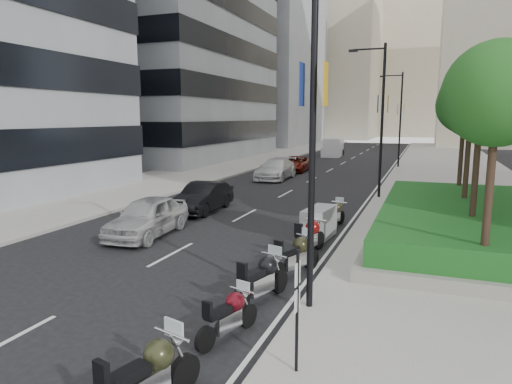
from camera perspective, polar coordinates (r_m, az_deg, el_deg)
The scene contains 30 objects.
ground at distance 12.79m, azimuth -14.11°, elevation -13.21°, with size 160.00×160.00×0.00m, color black.
sidewalk_right at distance 39.98m, azimuth 23.53°, elevation 1.70°, with size 10.00×100.00×0.15m, color #9E9B93.
sidewalk_left at distance 44.16m, azimuth -4.81°, elevation 3.10°, with size 8.00×100.00×0.15m, color #9E9B93.
lane_edge at distance 40.06m, azimuth 15.94°, elevation 2.04°, with size 0.12×100.00×0.01m, color silver.
lane_centre at distance 40.80m, azimuth 8.64°, elevation 2.42°, with size 0.12×100.00×0.01m, color silver.
building_grey_far at distance 86.02m, azimuth -0.59°, elevation 16.11°, with size 22.00×26.00×30.00m, color gray.
building_cream_left at distance 113.08m, azimuth 8.09°, elevation 15.41°, with size 26.00×24.00×34.00m, color #B7AD93.
building_cream_centre at distance 130.50m, azimuth 19.03°, elevation 15.06°, with size 30.00×24.00×38.00m, color #B7AD93.
planter at distance 20.39m, azimuth 28.98°, elevation -4.59°, with size 10.00×14.00×0.40m, color gray.
hedge at distance 20.26m, azimuth 29.11°, elevation -2.94°, with size 9.40×13.40×0.80m, color #134318.
tree_0 at distance 13.75m, azimuth 27.94°, elevation 10.70°, with size 2.80×2.80×6.30m.
tree_1 at distance 17.72m, azimuth 26.34°, elevation 10.27°, with size 2.80×2.80×6.30m.
tree_2 at distance 21.71m, azimuth 25.33°, elevation 9.99°, with size 2.80×2.80×6.30m.
tree_3 at distance 25.70m, azimuth 24.63°, elevation 9.80°, with size 2.80×2.80×6.30m.
lamp_post_0 at distance 10.99m, azimuth 6.35°, elevation 10.44°, with size 2.34×0.45×9.00m.
lamp_post_1 at distance 27.77m, azimuth 15.20°, elevation 9.47°, with size 2.34×0.45×9.00m.
lamp_post_2 at distance 45.72m, azimuth 17.43°, elevation 9.19°, with size 2.34×0.45×9.00m.
parking_sign at distance 8.61m, azimuth 5.17°, elevation -13.87°, with size 0.06×0.32×2.50m.
motorcycle_0 at distance 8.21m, azimuth -13.43°, elevation -21.65°, with size 0.96×2.37×1.21m.
motorcycle_1 at distance 10.40m, azimuth -3.40°, elevation -15.14°, with size 0.80×1.96×1.00m.
motorcycle_2 at distance 12.21m, azimuth 0.73°, elevation -10.81°, with size 0.96×2.33×1.19m.
motorcycle_3 at distance 14.19m, azimuth 4.98°, elevation -7.95°, with size 1.11×2.25×1.19m.
motorcycle_4 at distance 16.36m, azimuth 6.67°, elevation -5.62°, with size 0.85×2.38×1.20m.
motorcycle_5 at distance 18.45m, azimuth 7.86°, elevation -3.93°, with size 1.07×2.22×1.28m.
motorcycle_6 at distance 20.51m, azimuth 9.78°, elevation -2.80°, with size 0.77×2.16×1.09m.
car_a at distance 19.29m, azimuth -13.42°, elevation -3.01°, with size 1.90×4.73×1.61m, color #B9B9BB.
car_b at distance 23.69m, azimuth -6.63°, elevation -0.66°, with size 1.60×4.59×1.51m, color black.
car_c at distance 36.06m, azimuth 2.48°, elevation 2.88°, with size 2.23×5.49×1.59m, color silver.
car_d at distance 41.36m, azimuth 4.92°, elevation 3.53°, with size 2.28×4.94×1.37m, color maroon.
delivery_van at distance 58.04m, azimuth 9.60°, elevation 5.46°, with size 2.46×5.55×2.27m.
Camera 1 is at (6.87, -9.64, 4.84)m, focal length 32.00 mm.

